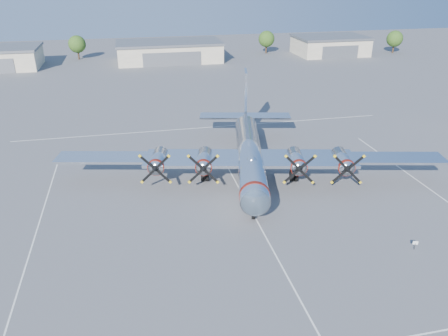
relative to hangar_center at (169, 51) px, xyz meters
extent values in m
plane|color=#4E4E50|center=(0.00, -81.96, -2.71)|extent=(260.00, 260.00, 0.00)
cube|color=silver|center=(-22.00, -86.96, -2.71)|extent=(0.15, 40.00, 0.01)
cube|color=silver|center=(0.00, -86.96, -2.71)|extent=(0.15, 40.00, 0.01)
cube|color=silver|center=(22.00, -86.96, -2.71)|extent=(0.15, 40.00, 0.01)
cube|color=silver|center=(0.00, -56.96, -2.71)|extent=(60.00, 0.15, 0.01)
cube|color=#B6AC91|center=(0.00, 0.04, -0.31)|extent=(28.00, 14.00, 4.80)
cube|color=slate|center=(0.00, 0.04, 2.39)|extent=(28.60, 14.60, 0.60)
cube|color=slate|center=(0.00, -7.01, -0.91)|extent=(15.40, 0.20, 3.60)
cube|color=#B6AC91|center=(48.00, 0.04, -0.31)|extent=(20.00, 14.00, 4.80)
cube|color=slate|center=(48.00, 0.04, 2.39)|extent=(20.60, 14.60, 0.60)
cube|color=slate|center=(48.00, -7.01, -0.91)|extent=(11.00, 0.20, 3.60)
cylinder|color=#382619|center=(-25.00, 8.04, -1.31)|extent=(0.50, 0.50, 2.80)
sphere|color=#244413|center=(-25.00, 8.04, 1.53)|extent=(4.80, 4.80, 4.80)
cylinder|color=#382619|center=(30.00, 6.04, -1.31)|extent=(0.50, 0.50, 2.80)
sphere|color=#244413|center=(30.00, 6.04, 1.53)|extent=(4.80, 4.80, 4.80)
cylinder|color=#382619|center=(68.00, -1.96, -1.31)|extent=(0.50, 0.50, 2.80)
sphere|color=#244413|center=(68.00, -1.96, 1.53)|extent=(4.80, 4.80, 4.80)
cylinder|color=black|center=(12.88, -94.63, -2.36)|extent=(0.05, 0.05, 0.70)
cube|color=white|center=(12.88, -94.63, -1.97)|extent=(0.47, 0.18, 0.35)
camera|label=1|loc=(-11.65, -123.73, 21.19)|focal=35.00mm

